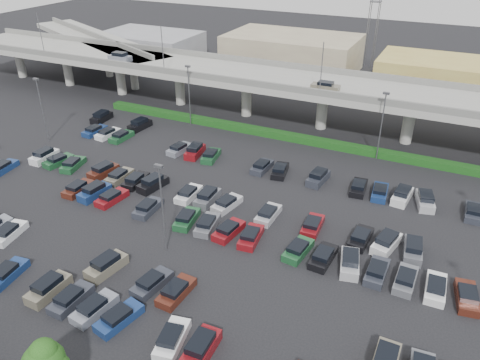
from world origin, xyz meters
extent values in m
plane|color=black|center=(0.00, 0.00, 0.00)|extent=(280.00, 280.00, 0.00)
cube|color=gray|center=(0.00, 32.00, 7.25)|extent=(150.00, 13.00, 1.10)
cube|color=slate|center=(0.00, 25.75, 8.30)|extent=(150.00, 0.50, 1.00)
cube|color=slate|center=(0.00, 38.25, 8.30)|extent=(150.00, 0.50, 1.00)
cylinder|color=gray|center=(-65.00, 32.00, 3.35)|extent=(1.80, 1.80, 6.70)
cube|color=slate|center=(-65.00, 32.00, 6.50)|extent=(2.60, 9.75, 0.50)
cylinder|color=gray|center=(-51.00, 32.00, 3.35)|extent=(1.80, 1.80, 6.70)
cube|color=slate|center=(-51.00, 32.00, 6.50)|extent=(2.60, 9.75, 0.50)
cylinder|color=gray|center=(-37.00, 32.00, 3.35)|extent=(1.80, 1.80, 6.70)
cube|color=slate|center=(-37.00, 32.00, 6.50)|extent=(2.60, 9.75, 0.50)
cylinder|color=gray|center=(-23.00, 32.00, 3.35)|extent=(1.80, 1.80, 6.70)
cube|color=slate|center=(-23.00, 32.00, 6.50)|extent=(2.60, 9.75, 0.50)
cylinder|color=gray|center=(-9.00, 32.00, 3.35)|extent=(1.80, 1.80, 6.70)
cube|color=slate|center=(-9.00, 32.00, 6.50)|extent=(2.60, 9.75, 0.50)
cylinder|color=gray|center=(5.00, 32.00, 3.35)|extent=(1.80, 1.80, 6.70)
cube|color=slate|center=(5.00, 32.00, 6.50)|extent=(2.60, 9.75, 0.50)
cylinder|color=gray|center=(19.00, 32.00, 3.35)|extent=(1.80, 1.80, 6.70)
cube|color=slate|center=(19.00, 32.00, 6.50)|extent=(2.60, 9.75, 0.50)
cube|color=gray|center=(-34.00, 29.00, 8.32)|extent=(4.40, 1.82, 1.05)
cube|color=black|center=(-34.00, 29.00, 9.14)|extent=(2.60, 1.60, 0.65)
cube|color=#6E6756|center=(6.00, 29.00, 8.21)|extent=(4.40, 1.82, 0.82)
cube|color=black|center=(6.00, 29.00, 8.84)|extent=(2.30, 1.60, 0.50)
cylinder|color=#54555A|center=(-50.00, 25.90, 11.80)|extent=(0.14, 0.14, 8.00)
cylinder|color=#54555A|center=(-22.00, 25.90, 11.80)|extent=(0.14, 0.14, 8.00)
cylinder|color=#54555A|center=(6.00, 25.90, 11.80)|extent=(0.14, 0.14, 8.00)
cube|color=gray|center=(-52.00, 43.00, 7.25)|extent=(50.93, 30.13, 1.10)
cube|color=slate|center=(-52.00, 43.00, 8.30)|extent=(47.34, 22.43, 1.00)
cylinder|color=gray|center=(-69.22, 51.03, 3.35)|extent=(1.60, 1.60, 6.70)
cylinder|color=gray|center=(-58.34, 45.96, 3.35)|extent=(1.60, 1.60, 6.70)
cylinder|color=gray|center=(-47.47, 40.89, 3.35)|extent=(1.60, 1.60, 6.70)
cylinder|color=gray|center=(-36.59, 35.82, 3.35)|extent=(1.60, 1.60, 6.70)
cube|color=#123D12|center=(0.00, 25.00, 0.55)|extent=(66.00, 1.60, 1.10)
sphere|color=#1A4612|center=(2.04, -26.27, 4.27)|extent=(2.08, 2.08, 2.08)
cube|color=navy|center=(-11.75, -18.50, 0.41)|extent=(2.38, 4.60, 0.82)
cube|color=black|center=(-11.75, -18.70, 1.04)|extent=(1.89, 2.49, 0.50)
cube|color=#6E6756|center=(-6.25, -18.50, 0.53)|extent=(1.95, 4.45, 1.05)
cube|color=black|center=(-6.25, -18.50, 1.34)|extent=(1.68, 2.64, 0.65)
cube|color=#2D303B|center=(-3.50, -18.50, 0.41)|extent=(1.91, 4.44, 0.82)
cube|color=black|center=(-3.50, -18.70, 1.04)|extent=(1.65, 2.33, 0.50)
cube|color=gray|center=(-0.75, -18.50, 0.41)|extent=(2.34, 4.59, 0.82)
cube|color=black|center=(-0.75, -18.70, 1.04)|extent=(1.87, 2.48, 0.50)
cube|color=navy|center=(2.00, -18.50, 0.41)|extent=(2.68, 4.68, 0.82)
cube|color=black|center=(2.00, -18.70, 1.04)|extent=(2.04, 2.58, 0.50)
cube|color=white|center=(7.50, -18.50, 0.41)|extent=(2.61, 4.66, 0.82)
cube|color=black|center=(7.50, -18.70, 1.04)|extent=(2.00, 2.56, 0.50)
cube|color=maroon|center=(10.25, -18.50, 0.53)|extent=(1.99, 4.47, 1.05)
cube|color=black|center=(10.25, -18.50, 1.34)|extent=(1.70, 2.66, 0.65)
cube|color=white|center=(-17.25, -13.50, 0.41)|extent=(2.56, 4.65, 0.82)
cube|color=black|center=(-17.25, -13.70, 1.04)|extent=(1.98, 2.55, 0.50)
cube|color=#6E6756|center=(-3.50, -13.50, 0.53)|extent=(2.46, 4.62, 1.05)
cube|color=black|center=(-3.50, -13.50, 1.34)|extent=(1.97, 2.81, 0.65)
cube|color=#2D303B|center=(2.00, -13.50, 0.41)|extent=(2.42, 4.61, 0.82)
cube|color=black|center=(2.00, -13.70, 1.04)|extent=(1.91, 2.50, 0.50)
cube|color=#4B1E14|center=(4.75, -13.50, 0.41)|extent=(2.03, 4.48, 0.82)
cube|color=black|center=(4.75, -13.70, 1.04)|extent=(1.71, 2.37, 0.50)
cube|color=black|center=(24.00, -13.50, 1.34)|extent=(1.64, 2.63, 0.65)
cube|color=navy|center=(-31.00, -2.50, 0.41)|extent=(2.37, 4.60, 0.82)
cube|color=black|center=(-31.00, -2.70, 1.04)|extent=(1.88, 2.49, 0.50)
cube|color=#4B1E14|center=(-17.25, -2.50, 0.41)|extent=(1.94, 4.45, 0.82)
cube|color=black|center=(-17.25, -2.70, 1.04)|extent=(1.66, 2.34, 0.50)
cube|color=navy|center=(-14.50, -2.50, 0.53)|extent=(2.33, 4.59, 1.05)
cube|color=black|center=(-14.50, -2.50, 1.34)|extent=(1.90, 2.77, 0.65)
cube|color=maroon|center=(-11.75, -2.50, 0.41)|extent=(2.28, 4.57, 0.82)
cube|color=black|center=(-11.75, -2.70, 1.04)|extent=(1.84, 2.46, 0.50)
cube|color=#2D303B|center=(-6.25, -2.50, 0.41)|extent=(2.04, 4.49, 0.82)
cube|color=black|center=(-6.25, -2.70, 1.04)|extent=(1.72, 2.38, 0.50)
cube|color=#1C512B|center=(-0.75, -2.50, 0.41)|extent=(2.47, 4.63, 0.82)
cube|color=black|center=(-0.75, -2.70, 1.04)|extent=(1.93, 2.52, 0.50)
cube|color=#5C5D64|center=(2.00, -2.50, 0.41)|extent=(2.46, 4.62, 0.82)
cube|color=black|center=(2.00, -2.70, 1.04)|extent=(1.93, 2.51, 0.50)
cube|color=maroon|center=(4.75, -2.50, 0.41)|extent=(2.37, 4.60, 0.82)
cube|color=black|center=(4.75, -2.70, 1.04)|extent=(1.88, 2.49, 0.50)
cube|color=maroon|center=(7.50, -2.50, 0.41)|extent=(2.27, 4.57, 0.82)
cube|color=black|center=(7.50, -2.70, 1.04)|extent=(1.83, 2.45, 0.50)
cube|color=#1C512B|center=(13.00, -2.50, 0.41)|extent=(2.34, 4.59, 0.82)
cube|color=black|center=(13.00, -2.70, 1.04)|extent=(1.87, 2.48, 0.50)
cube|color=black|center=(15.75, -2.50, 0.41)|extent=(2.12, 4.51, 0.82)
cube|color=black|center=(15.75, -2.70, 1.04)|extent=(1.75, 2.40, 0.50)
cube|color=#B5B5B9|center=(18.50, -2.50, 0.53)|extent=(2.75, 4.69, 1.05)
cube|color=black|center=(18.50, -2.50, 1.34)|extent=(2.14, 2.89, 0.65)
cube|color=#2D303B|center=(21.25, -2.50, 0.41)|extent=(1.92, 4.44, 0.82)
cube|color=black|center=(21.25, -2.70, 1.04)|extent=(1.65, 2.33, 0.50)
cube|color=#5C5D64|center=(24.00, -2.50, 0.41)|extent=(1.95, 4.45, 0.82)
cube|color=black|center=(24.00, -2.70, 1.04)|extent=(1.67, 2.35, 0.50)
cube|color=white|center=(26.75, -2.50, 0.41)|extent=(1.96, 4.45, 0.82)
cube|color=black|center=(26.75, -2.70, 1.04)|extent=(1.67, 2.35, 0.50)
cube|color=#4B1E14|center=(29.50, -2.50, 0.41)|extent=(2.44, 4.62, 0.82)
cube|color=black|center=(29.50, -2.70, 1.04)|extent=(1.92, 2.51, 0.50)
cube|color=white|center=(-28.25, 2.50, 0.53)|extent=(1.90, 4.43, 1.05)
cube|color=black|center=(-28.25, 2.50, 1.34)|extent=(1.65, 2.63, 0.65)
cube|color=#1C512B|center=(-25.50, 2.50, 0.41)|extent=(2.52, 4.64, 0.82)
cube|color=black|center=(-25.50, 2.30, 1.04)|extent=(1.96, 2.53, 0.50)
cube|color=#1C512B|center=(-22.75, 2.50, 0.41)|extent=(2.72, 4.69, 0.82)
cube|color=black|center=(-22.75, 2.30, 1.04)|extent=(2.06, 2.59, 0.50)
cube|color=#4B1E14|center=(-17.25, 2.50, 0.53)|extent=(2.43, 4.61, 1.05)
cube|color=black|center=(-17.25, 2.50, 1.34)|extent=(1.96, 2.80, 0.65)
cube|color=#6E6756|center=(-14.50, 2.50, 0.41)|extent=(1.84, 4.41, 0.82)
cube|color=black|center=(-14.50, 2.30, 1.04)|extent=(1.61, 2.31, 0.50)
cube|color=black|center=(-11.75, 2.50, 0.41)|extent=(2.13, 4.52, 0.82)
cube|color=black|center=(-11.75, 2.30, 1.04)|extent=(1.76, 2.41, 0.50)
cube|color=black|center=(-9.00, 2.50, 0.53)|extent=(2.58, 4.65, 1.05)
cube|color=black|center=(-9.00, 2.50, 1.34)|extent=(2.04, 2.84, 0.65)
cube|color=white|center=(-3.50, 2.50, 0.41)|extent=(1.90, 4.43, 0.82)
cube|color=black|center=(-3.50, 2.30, 1.04)|extent=(1.64, 2.33, 0.50)
cube|color=#5C5D64|center=(-0.75, 2.50, 0.53)|extent=(1.95, 4.45, 1.05)
cube|color=black|center=(-0.75, 2.50, 1.34)|extent=(1.68, 2.64, 0.65)
cube|color=#B5B5B9|center=(2.00, 2.50, 0.41)|extent=(2.58, 4.66, 0.82)
cube|color=black|center=(2.00, 2.30, 1.04)|extent=(1.99, 2.55, 0.50)
cube|color=#B5B5B9|center=(7.50, 2.50, 0.41)|extent=(1.90, 4.43, 0.82)
cube|color=black|center=(7.50, 2.30, 1.04)|extent=(1.64, 2.33, 0.50)
cube|color=maroon|center=(13.00, 2.50, 0.41)|extent=(2.03, 4.48, 0.82)
cube|color=black|center=(13.00, 2.30, 1.04)|extent=(1.71, 2.37, 0.50)
cube|color=black|center=(18.50, 2.50, 0.41)|extent=(2.11, 4.51, 0.82)
cube|color=black|center=(18.50, 2.30, 1.04)|extent=(1.75, 2.40, 0.50)
cube|color=white|center=(21.25, 2.50, 0.53)|extent=(2.80, 4.70, 1.05)
cube|color=black|center=(21.25, 2.50, 1.34)|extent=(2.17, 2.90, 0.65)
cube|color=#5C5D64|center=(24.00, 2.50, 0.53)|extent=(2.31, 4.58, 1.05)
cube|color=black|center=(24.00, 2.50, 1.34)|extent=(1.89, 2.77, 0.65)
cube|color=navy|center=(-28.25, 13.50, 0.41)|extent=(2.07, 4.50, 0.82)
cube|color=black|center=(-28.25, 13.30, 1.04)|extent=(1.73, 2.39, 0.50)
cube|color=white|center=(-25.50, 13.50, 0.41)|extent=(2.25, 4.56, 0.82)
cube|color=black|center=(-25.50, 13.30, 1.04)|extent=(1.82, 2.45, 0.50)
cube|color=#1C512B|center=(-22.75, 13.50, 0.41)|extent=(2.00, 4.47, 0.82)
cube|color=black|center=(-22.75, 13.30, 1.04)|extent=(1.69, 2.36, 0.50)
cube|color=gray|center=(-11.75, 13.50, 0.41)|extent=(2.27, 4.57, 0.82)
cube|color=black|center=(-11.75, 13.30, 1.04)|extent=(1.83, 2.46, 0.50)
cube|color=maroon|center=(-9.00, 13.50, 0.53)|extent=(2.42, 4.61, 1.05)
cube|color=black|center=(-9.00, 13.50, 1.34)|extent=(1.95, 2.80, 0.65)
cube|color=#1C512B|center=(-6.25, 13.50, 0.41)|extent=(2.54, 4.64, 0.82)
cube|color=black|center=(-6.25, 13.30, 1.04)|extent=(1.97, 2.54, 0.50)
cube|color=#2D303B|center=(2.00, 13.50, 0.41)|extent=(2.03, 4.48, 0.82)
cube|color=black|center=(2.00, 13.30, 1.04)|extent=(1.71, 2.37, 0.50)
cube|color=black|center=(4.75, 13.50, 0.41)|extent=(2.55, 4.65, 0.82)
cube|color=black|center=(4.75, 13.30, 1.04)|extent=(1.98, 2.54, 0.50)
cube|color=#2D303B|center=(10.25, 13.50, 0.53)|extent=(2.29, 4.57, 1.05)
cube|color=black|center=(10.25, 13.50, 1.34)|extent=(1.88, 2.76, 0.65)
cube|color=black|center=(15.75, 13.50, 0.41)|extent=(2.15, 4.53, 0.82)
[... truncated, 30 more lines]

